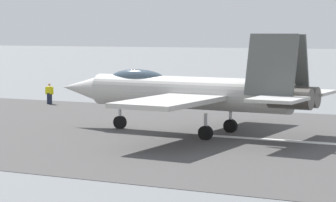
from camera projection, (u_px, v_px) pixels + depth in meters
ground_plane at (288, 141)px, 37.80m from camera, size 400.00×400.00×0.00m
runway_strip at (289, 141)px, 37.79m from camera, size 240.00×26.00×0.02m
fighter_jet at (191, 91)px, 40.19m from camera, size 16.09×14.71×5.57m
crew_person at (49, 94)px, 56.97m from camera, size 0.69×0.36×1.65m
marker_cone_mid at (151, 103)px, 54.89m from camera, size 0.44×0.44×0.55m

